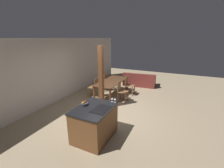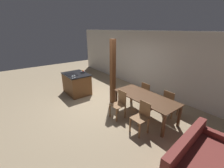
{
  "view_description": "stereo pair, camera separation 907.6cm",
  "coord_description": "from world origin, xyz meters",
  "px_view_note": "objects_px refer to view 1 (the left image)",
  "views": [
    {
      "loc": [
        -4.54,
        -2.22,
        2.71
      ],
      "look_at": [
        0.6,
        0.2,
        0.95
      ],
      "focal_mm": 24.0,
      "sensor_mm": 36.0,
      "label": 1
    },
    {
      "loc": [
        4.52,
        -2.79,
        2.79
      ],
      "look_at": [
        0.6,
        0.2,
        0.95
      ],
      "focal_mm": 24.0,
      "sensor_mm": 36.0,
      "label": 2
    }
  ],
  "objects_px": {
    "kitchen_island": "(95,123)",
    "wine_glass_middle": "(112,98)",
    "dining_chair_far_right": "(104,82)",
    "dining_table": "(112,83)",
    "dining_chair_near_left": "(121,91)",
    "wine_glass_near": "(115,99)",
    "dining_chair_far_left": "(95,87)",
    "timber_post": "(101,79)",
    "fruit_bowl": "(84,103)",
    "dining_chair_near_right": "(129,85)",
    "couch": "(139,81)"
  },
  "relations": [
    {
      "from": "dining_chair_far_right",
      "to": "kitchen_island",
      "type": "bearing_deg",
      "value": 24.26
    },
    {
      "from": "wine_glass_near",
      "to": "wine_glass_middle",
      "type": "xyz_separation_m",
      "value": [
        0.0,
        0.09,
        0.0
      ]
    },
    {
      "from": "wine_glass_near",
      "to": "dining_chair_near_left",
      "type": "distance_m",
      "value": 2.29
    },
    {
      "from": "dining_chair_far_left",
      "to": "dining_chair_near_left",
      "type": "bearing_deg",
      "value": 90.0
    },
    {
      "from": "dining_chair_far_right",
      "to": "dining_chair_near_right",
      "type": "bearing_deg",
      "value": 90.0
    },
    {
      "from": "kitchen_island",
      "to": "dining_chair_near_left",
      "type": "bearing_deg",
      "value": 5.54
    },
    {
      "from": "dining_chair_near_left",
      "to": "couch",
      "type": "bearing_deg",
      "value": -1.94
    },
    {
      "from": "dining_table",
      "to": "dining_chair_far_right",
      "type": "bearing_deg",
      "value": 54.99
    },
    {
      "from": "dining_chair_near_right",
      "to": "dining_chair_far_left",
      "type": "distance_m",
      "value": 1.68
    },
    {
      "from": "couch",
      "to": "timber_post",
      "type": "xyz_separation_m",
      "value": [
        -3.59,
        0.56,
        0.95
      ]
    },
    {
      "from": "dining_chair_far_right",
      "to": "dining_table",
      "type": "bearing_deg",
      "value": 54.99
    },
    {
      "from": "kitchen_island",
      "to": "dining_chair_far_right",
      "type": "distance_m",
      "value": 3.98
    },
    {
      "from": "wine_glass_near",
      "to": "fruit_bowl",
      "type": "bearing_deg",
      "value": 125.36
    },
    {
      "from": "dining_table",
      "to": "dining_chair_near_left",
      "type": "bearing_deg",
      "value": -125.01
    },
    {
      "from": "wine_glass_near",
      "to": "timber_post",
      "type": "bearing_deg",
      "value": 43.35
    },
    {
      "from": "fruit_bowl",
      "to": "dining_chair_near_right",
      "type": "bearing_deg",
      "value": -1.13
    },
    {
      "from": "dining_table",
      "to": "dining_chair_far_left",
      "type": "height_order",
      "value": "dining_chair_far_left"
    },
    {
      "from": "kitchen_island",
      "to": "wine_glass_middle",
      "type": "relative_size",
      "value": 8.84
    },
    {
      "from": "dining_table",
      "to": "dining_chair_near_left",
      "type": "xyz_separation_m",
      "value": [
        -0.48,
        -0.69,
        -0.16
      ]
    },
    {
      "from": "fruit_bowl",
      "to": "dining_chair_near_left",
      "type": "xyz_separation_m",
      "value": [
        2.63,
        -0.07,
        -0.48
      ]
    },
    {
      "from": "fruit_bowl",
      "to": "dining_chair_far_right",
      "type": "distance_m",
      "value": 3.85
    },
    {
      "from": "fruit_bowl",
      "to": "dining_chair_near_right",
      "type": "distance_m",
      "value": 3.63
    },
    {
      "from": "wine_glass_middle",
      "to": "dining_chair_far_right",
      "type": "distance_m",
      "value": 3.68
    },
    {
      "from": "wine_glass_near",
      "to": "dining_chair_near_right",
      "type": "relative_size",
      "value": 0.15
    },
    {
      "from": "timber_post",
      "to": "wine_glass_middle",
      "type": "bearing_deg",
      "value": -139.09
    },
    {
      "from": "dining_chair_near_left",
      "to": "couch",
      "type": "xyz_separation_m",
      "value": [
        2.64,
        -0.09,
        -0.21
      ]
    },
    {
      "from": "wine_glass_middle",
      "to": "timber_post",
      "type": "xyz_separation_m",
      "value": [
        1.17,
        1.02,
        0.19
      ]
    },
    {
      "from": "wine_glass_near",
      "to": "dining_chair_near_left",
      "type": "bearing_deg",
      "value": 16.79
    },
    {
      "from": "dining_table",
      "to": "wine_glass_middle",
      "type": "bearing_deg",
      "value": -154.61
    },
    {
      "from": "dining_chair_near_left",
      "to": "dining_chair_near_right",
      "type": "height_order",
      "value": "same"
    },
    {
      "from": "wine_glass_middle",
      "to": "dining_chair_near_left",
      "type": "height_order",
      "value": "wine_glass_middle"
    },
    {
      "from": "wine_glass_near",
      "to": "dining_chair_far_right",
      "type": "bearing_deg",
      "value": 33.13
    },
    {
      "from": "kitchen_island",
      "to": "dining_chair_near_right",
      "type": "distance_m",
      "value": 3.63
    },
    {
      "from": "dining_table",
      "to": "timber_post",
      "type": "height_order",
      "value": "timber_post"
    },
    {
      "from": "fruit_bowl",
      "to": "dining_chair_near_right",
      "type": "xyz_separation_m",
      "value": [
        3.59,
        -0.07,
        -0.48
      ]
    },
    {
      "from": "kitchen_island",
      "to": "wine_glass_near",
      "type": "height_order",
      "value": "wine_glass_near"
    },
    {
      "from": "fruit_bowl",
      "to": "wine_glass_near",
      "type": "xyz_separation_m",
      "value": [
        0.51,
        -0.71,
        0.07
      ]
    },
    {
      "from": "fruit_bowl",
      "to": "timber_post",
      "type": "relative_size",
      "value": 0.08
    },
    {
      "from": "dining_chair_near_left",
      "to": "timber_post",
      "type": "xyz_separation_m",
      "value": [
        -0.95,
        0.47,
        0.74
      ]
    },
    {
      "from": "wine_glass_middle",
      "to": "dining_table",
      "type": "height_order",
      "value": "wine_glass_middle"
    },
    {
      "from": "dining_chair_far_left",
      "to": "timber_post",
      "type": "xyz_separation_m",
      "value": [
        -0.95,
        -0.91,
        0.74
      ]
    },
    {
      "from": "wine_glass_middle",
      "to": "dining_chair_far_left",
      "type": "xyz_separation_m",
      "value": [
        2.13,
        1.93,
        -0.55
      ]
    },
    {
      "from": "dining_table",
      "to": "dining_chair_near_right",
      "type": "xyz_separation_m",
      "value": [
        0.48,
        -0.69,
        -0.16
      ]
    },
    {
      "from": "dining_chair_far_right",
      "to": "dining_chair_far_left",
      "type": "bearing_deg",
      "value": 0.0
    },
    {
      "from": "dining_chair_far_left",
      "to": "dining_chair_far_right",
      "type": "xyz_separation_m",
      "value": [
        0.96,
        0.0,
        0.0
      ]
    },
    {
      "from": "dining_chair_near_right",
      "to": "couch",
      "type": "bearing_deg",
      "value": -3.06
    },
    {
      "from": "wine_glass_middle",
      "to": "timber_post",
      "type": "bearing_deg",
      "value": 40.91
    },
    {
      "from": "wine_glass_middle",
      "to": "dining_table",
      "type": "relative_size",
      "value": 0.06
    },
    {
      "from": "wine_glass_near",
      "to": "couch",
      "type": "relative_size",
      "value": 0.07
    },
    {
      "from": "dining_chair_far_left",
      "to": "dining_chair_far_right",
      "type": "height_order",
      "value": "same"
    }
  ]
}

